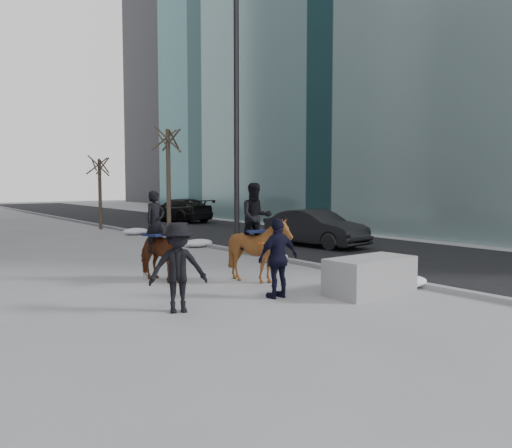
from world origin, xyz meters
TOP-DOWN VIEW (x-y plane):
  - ground at (0.00, 0.00)m, footprint 120.00×120.00m
  - road at (7.00, 10.00)m, footprint 8.00×90.00m
  - curb at (3.00, 10.00)m, footprint 0.25×90.00m
  - planter at (1.42, -1.22)m, footprint 2.12×1.11m
  - car_near at (6.51, 6.18)m, footprint 2.09×4.52m
  - car_far at (8.27, 20.72)m, footprint 2.78×5.28m
  - tree_near at (2.40, 10.55)m, footprint 1.20×1.20m
  - tree_far at (2.40, 18.43)m, footprint 1.20×1.20m
  - mounted_left at (-1.76, 3.01)m, footprint 1.21×1.92m
  - mounted_right at (0.25, 1.43)m, footprint 1.78×1.87m
  - feeder at (-0.50, -0.30)m, footprint 1.03×0.86m
  - camera_crew at (-2.88, -0.19)m, footprint 1.29×1.00m
  - lamppost at (2.60, 5.87)m, footprint 0.25×0.80m
  - snow_piles at (2.70, 7.44)m, footprint 1.26×16.63m

SIDE VIEW (x-z plane):
  - ground at x=0.00m, z-range 0.00..0.00m
  - road at x=7.00m, z-range 0.00..0.01m
  - curb at x=3.00m, z-range 0.00..0.12m
  - snow_piles at x=2.70m, z-range -0.01..0.31m
  - planter at x=1.42m, z-range 0.00..0.83m
  - car_near at x=6.51m, z-range 0.00..1.44m
  - car_far at x=8.27m, z-range 0.00..1.46m
  - mounted_left at x=-1.76m, z-range -0.29..2.01m
  - feeder at x=-0.50m, z-range 0.00..1.76m
  - camera_crew at x=-2.88m, z-range 0.01..1.76m
  - mounted_right at x=0.25m, z-range -0.25..2.26m
  - tree_far at x=2.40m, z-range 0.00..4.08m
  - tree_near at x=2.40m, z-range 0.00..5.17m
  - lamppost at x=2.60m, z-range 0.45..9.54m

